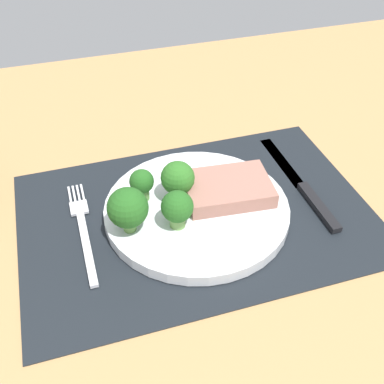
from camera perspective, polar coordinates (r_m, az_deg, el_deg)
ground_plane at (r=66.93cm, az=0.54°, el=-3.78°), size 140.00×110.00×3.00cm
placemat at (r=65.80cm, az=0.55°, el=-2.74°), size 47.26×32.28×0.30cm
plate at (r=65.16cm, az=0.56°, el=-2.13°), size 24.90×24.90×1.60cm
steak at (r=65.79cm, az=4.27°, el=0.41°), size 12.27×9.26×2.18cm
broccoli_near_steak at (r=59.36cm, az=-7.62°, el=-1.92°), size 5.17×5.17×6.27cm
broccoli_back_left at (r=63.63cm, az=-1.71°, el=1.59°), size 4.55×4.55×5.80cm
broccoli_center at (r=59.79cm, az=-1.76°, el=-1.87°), size 4.12×4.12×5.28cm
broccoli_near_fork at (r=64.26cm, az=-5.96°, el=1.08°), size 3.30×3.30×4.68cm
fork at (r=64.82cm, az=-12.75°, el=-4.32°), size 2.40×19.20×0.50cm
knife at (r=71.41cm, az=13.07°, el=0.55°), size 1.80×23.00×0.80cm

